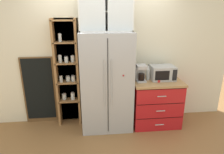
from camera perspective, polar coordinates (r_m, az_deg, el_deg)
name	(u,v)px	position (r m, az deg, el deg)	size (l,w,h in m)	color
ground_plane	(107,126)	(4.02, -1.40, -13.66)	(10.62, 10.62, 0.00)	olive
wall_back_cream	(105,57)	(3.89, -2.03, 5.70)	(4.93, 0.10, 2.55)	silver
refrigerator	(106,82)	(3.65, -1.56, -1.38)	(0.91, 0.64, 1.79)	#ADAFB5
pantry_shelf_column	(67,72)	(3.87, -12.40, 1.26)	(0.47, 0.27, 2.00)	brown
counter_cabinet	(155,102)	(4.01, 12.06, -6.89)	(0.92, 0.64, 0.89)	red
microwave	(163,73)	(3.88, 14.00, 1.18)	(0.44, 0.33, 0.26)	#ADAFB5
coffee_maker	(141,73)	(3.72, 8.14, 1.17)	(0.17, 0.20, 0.31)	#B7B7BC
mug_red	(158,79)	(3.77, 12.91, -0.68)	(0.12, 0.09, 0.09)	red
mug_charcoal	(156,77)	(3.88, 12.33, 0.02)	(0.12, 0.09, 0.10)	#2D2D33
bottle_clear	(148,73)	(3.80, 10.13, 1.07)	(0.06, 0.06, 0.29)	silver
upper_cabinet	(106,11)	(3.48, -1.81, 17.96)	(0.87, 0.32, 0.63)	silver
chalkboard_menu	(40,91)	(4.12, -19.69, -3.60)	(0.60, 0.04, 1.32)	brown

